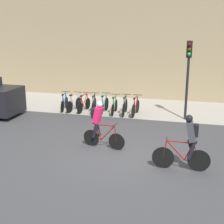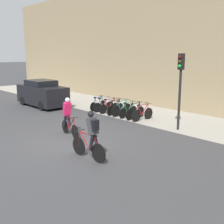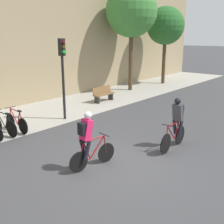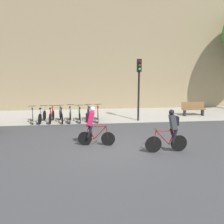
{
  "view_description": "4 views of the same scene",
  "coord_description": "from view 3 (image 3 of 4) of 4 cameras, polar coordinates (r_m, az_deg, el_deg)",
  "views": [
    {
      "loc": [
        2.34,
        -9.78,
        4.31
      ],
      "look_at": [
        -0.53,
        1.16,
        1.21
      ],
      "focal_mm": 50.0,
      "sensor_mm": 36.0,
      "label": 1
    },
    {
      "loc": [
        9.71,
        -6.46,
        3.75
      ],
      "look_at": [
        0.15,
        2.41,
        0.97
      ],
      "focal_mm": 45.0,
      "sensor_mm": 36.0,
      "label": 2
    },
    {
      "loc": [
        -6.23,
        -4.88,
        3.83
      ],
      "look_at": [
        1.22,
        1.41,
        1.16
      ],
      "focal_mm": 45.0,
      "sensor_mm": 36.0,
      "label": 3
    },
    {
      "loc": [
        -1.24,
        -11.37,
        3.97
      ],
      "look_at": [
        0.09,
        1.28,
        1.35
      ],
      "focal_mm": 45.0,
      "sensor_mm": 36.0,
      "label": 4
    }
  ],
  "objects": [
    {
      "name": "ground",
      "position": [
        8.79,
        1.91,
        -10.55
      ],
      "size": [
        200.0,
        200.0,
        0.0
      ],
      "primitive_type": "plane",
      "color": "#3D3D3F"
    },
    {
      "name": "kerb_strip",
      "position": [
        13.74,
        -20.78,
        -1.9
      ],
      "size": [
        44.0,
        4.5,
        0.01
      ],
      "primitive_type": "cube",
      "color": "#A39E93",
      "rests_on": "ground"
    },
    {
      "name": "cyclist_pink",
      "position": [
        8.18,
        -4.94,
        -5.42
      ],
      "size": [
        1.64,
        0.52,
        1.75
      ],
      "color": "black",
      "rests_on": "ground"
    },
    {
      "name": "cyclist_grey",
      "position": [
        9.99,
        12.95,
        -1.9
      ],
      "size": [
        1.79,
        0.46,
        1.79
      ],
      "color": "black",
      "rests_on": "ground"
    },
    {
      "name": "parked_bike_6",
      "position": [
        11.91,
        -21.08,
        -2.52
      ],
      "size": [
        0.46,
        1.66,
        0.96
      ],
      "color": "black",
      "rests_on": "ground"
    },
    {
      "name": "parked_bike_7",
      "position": [
        12.16,
        -18.83,
        -1.94
      ],
      "size": [
        0.46,
        1.66,
        0.97
      ],
      "color": "black",
      "rests_on": "ground"
    },
    {
      "name": "traffic_light_pole",
      "position": [
        13.02,
        -9.99,
        9.49
      ],
      "size": [
        0.26,
        0.3,
        3.71
      ],
      "color": "black",
      "rests_on": "ground"
    },
    {
      "name": "bench",
      "position": [
        16.78,
        -1.77,
        3.72
      ],
      "size": [
        1.53,
        0.44,
        0.89
      ],
      "color": "brown",
      "rests_on": "ground"
    },
    {
      "name": "street_tree_0",
      "position": [
        20.23,
        3.98,
        19.74
      ],
      "size": [
        3.51,
        3.51,
        7.19
      ],
      "color": "#4C3823",
      "rests_on": "ground"
    },
    {
      "name": "street_tree_1",
      "position": [
        23.45,
        10.82,
        16.79
      ],
      "size": [
        2.96,
        2.96,
        6.05
      ],
      "color": "#4C3823",
      "rests_on": "ground"
    }
  ]
}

